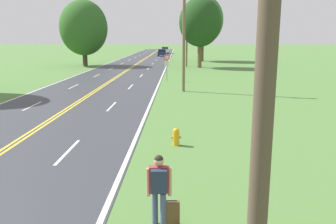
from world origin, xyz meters
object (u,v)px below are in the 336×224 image
traffic_sign (167,61)px  car_dark_blue_hatchback_approaching (162,52)px  tree_left_verge (200,22)px  car_white_suv_mid_near (165,50)px  suitcase (171,214)px  tree_right_cluster (84,28)px  tree_behind_sign (202,20)px  fire_hydrant (176,137)px  hitchhiker_person (159,184)px

traffic_sign → car_dark_blue_hatchback_approaching: (-2.60, 45.75, -1.11)m
tree_left_verge → car_white_suv_mid_near: bearing=98.7°
car_dark_blue_hatchback_approaching → car_white_suv_mid_near: car_white_suv_mid_near is taller
tree_left_verge → car_dark_blue_hatchback_approaching: size_ratio=2.69×
suitcase → tree_right_cluster: (-13.97, 46.03, 5.30)m
suitcase → tree_behind_sign: tree_behind_sign is taller
fire_hydrant → tree_left_verge: bearing=85.3°
fire_hydrant → traffic_sign: bearing=92.9°
tree_left_verge → tree_behind_sign: bearing=85.3°
suitcase → fire_hydrant: bearing=-4.4°
car_dark_blue_hatchback_approaching → tree_left_verge: bearing=12.4°
tree_left_verge → traffic_sign: bearing=-105.0°
fire_hydrant → hitchhiker_person: bearing=-93.1°
hitchhiker_person → traffic_sign: (-0.76, 27.88, 0.90)m
fire_hydrant → tree_right_cluster: bearing=109.4°
tree_behind_sign → suitcase: bearing=-94.2°
hitchhiker_person → fire_hydrant: bearing=-6.8°
hitchhiker_person → car_white_suv_mid_near: 85.76m
car_white_suv_mid_near → hitchhiker_person: bearing=2.3°
fire_hydrant → car_dark_blue_hatchback_approaching: bearing=93.1°
hitchhiker_person → traffic_sign: traffic_sign is taller
car_dark_blue_hatchback_approaching → car_white_suv_mid_near: (0.24, 12.06, 0.10)m
tree_behind_sign → car_dark_blue_hatchback_approaching: 19.56m
suitcase → fire_hydrant: size_ratio=0.88×
tree_left_verge → car_dark_blue_hatchback_approaching: (-6.71, 30.38, -5.41)m
hitchhiker_person → car_white_suv_mid_near: size_ratio=0.35×
fire_hydrant → traffic_sign: size_ratio=0.28×
tree_right_cluster → car_dark_blue_hatchback_approaching: bearing=69.4°
traffic_sign → suitcase: bearing=-87.9°
traffic_sign → car_dark_blue_hatchback_approaching: bearing=93.3°
hitchhiker_person → car_white_suv_mid_near: car_white_suv_mid_near is taller
tree_behind_sign → car_white_suv_mid_near: bearing=104.8°
suitcase → tree_left_verge: bearing=-7.8°
tree_right_cluster → car_white_suv_mid_near: size_ratio=1.97×
fire_hydrant → traffic_sign: traffic_sign is taller
hitchhiker_person → car_dark_blue_hatchback_approaching: (-3.36, 73.64, -0.21)m
suitcase → tree_left_verge: tree_left_verge is taller
tree_right_cluster → car_white_suv_mid_near: 41.27m
suitcase → tree_left_verge: size_ratio=0.07×
traffic_sign → car_white_suv_mid_near: 57.87m
tree_right_cluster → hitchhiker_person: bearing=-73.4°
hitchhiker_person → tree_behind_sign: bearing=-8.2°
tree_right_cluster → traffic_sign: bearing=-54.6°
hitchhiker_person → tree_right_cluster: size_ratio=0.18×
tree_left_verge → car_white_suv_mid_near: (-6.47, 42.44, -5.30)m
suitcase → traffic_sign: bearing=-1.6°
hitchhiker_person → car_white_suv_mid_near: (-3.12, 85.70, -0.11)m
hitchhiker_person → suitcase: hitchhiker_person is taller
tree_behind_sign → car_white_suv_mid_near: size_ratio=2.32×
tree_right_cluster → suitcase: bearing=-73.1°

